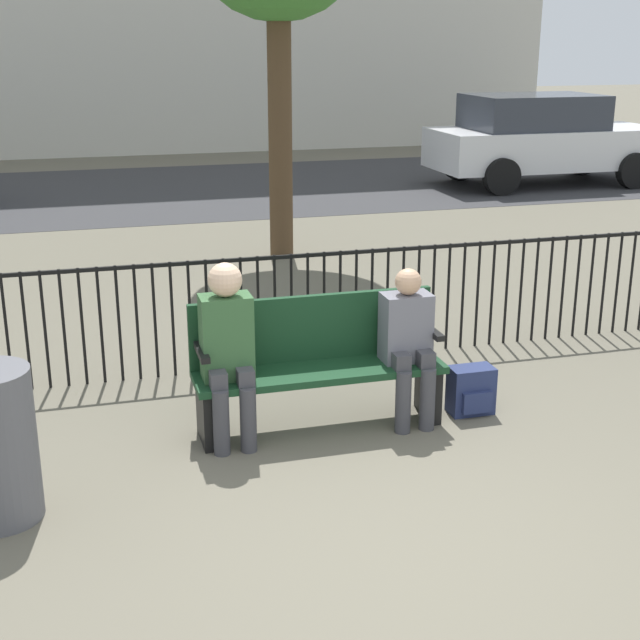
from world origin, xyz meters
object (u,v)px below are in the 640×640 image
object	(u,v)px
seated_person_0	(228,344)
parked_car_0	(542,138)
park_bench	(317,358)
seated_person_1	(408,339)
backpack	(471,391)

from	to	relation	value
seated_person_0	parked_car_0	xyz separation A→B (m)	(7.42, 9.22, 0.14)
park_bench	seated_person_1	distance (m)	0.65
seated_person_0	backpack	bearing A→B (deg)	0.06
seated_person_0	seated_person_1	size ratio (longest dim) A/B	1.11
seated_person_0	parked_car_0	size ratio (longest dim) A/B	0.30
park_bench	backpack	world-z (taller)	park_bench
seated_person_0	seated_person_1	bearing A→B (deg)	-0.34
park_bench	seated_person_0	distance (m)	0.69
park_bench	seated_person_0	world-z (taller)	seated_person_0
seated_person_0	parked_car_0	bearing A→B (deg)	51.16
seated_person_0	seated_person_1	xyz separation A→B (m)	(1.27, -0.01, -0.08)
seated_person_0	backpack	size ratio (longest dim) A/B	3.55
seated_person_1	backpack	bearing A→B (deg)	1.05
seated_person_0	parked_car_0	world-z (taller)	parked_car_0
backpack	parked_car_0	size ratio (longest dim) A/B	0.08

